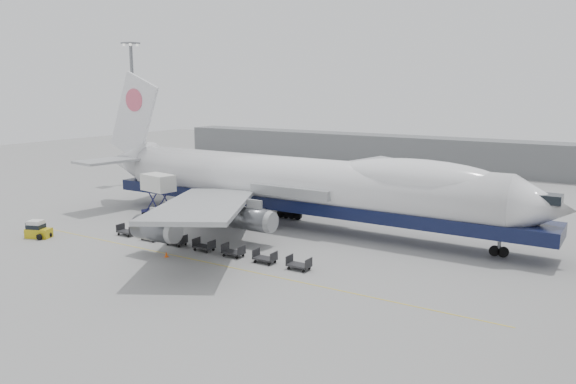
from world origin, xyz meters
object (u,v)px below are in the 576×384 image
Objects in this scene: catering_truck at (159,194)px; ground_worker at (27,229)px; airliner at (301,183)px; baggage_tug at (38,230)px.

catering_truck reaches higher than ground_worker.
airliner is 20.94× the size of baggage_tug.
airliner is at bearing 29.73° from catering_truck.
airliner reaches higher than ground_worker.
airliner is 33.78m from ground_worker.
airliner reaches higher than baggage_tug.
baggage_tug is 2.00× the size of ground_worker.
airliner is 32.25m from baggage_tug.
airliner is 10.97× the size of catering_truck.
airliner is at bearing -61.46° from ground_worker.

